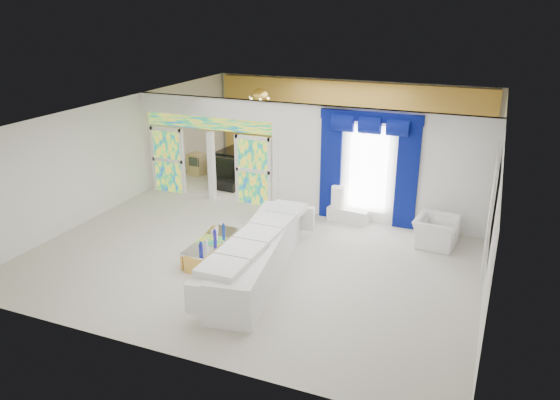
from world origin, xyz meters
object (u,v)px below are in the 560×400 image
at_px(coffee_table, 212,249).
at_px(grand_piano, 246,162).
at_px(white_sofa, 260,256).
at_px(console_table, 348,215).
at_px(armchair, 436,231).

relative_size(coffee_table, grand_piano, 0.97).
height_order(white_sofa, console_table, white_sofa).
bearing_deg(grand_piano, coffee_table, -65.77).
xyz_separation_m(white_sofa, console_table, (0.97, 3.54, -0.24)).
relative_size(white_sofa, grand_piano, 2.42).
xyz_separation_m(white_sofa, armchair, (3.29, 2.93, -0.08)).
distance_m(coffee_table, console_table, 3.98).
xyz_separation_m(coffee_table, grand_piano, (-1.97, 5.91, 0.26)).
bearing_deg(grand_piano, console_table, -26.14).
distance_m(white_sofa, grand_piano, 7.04).
height_order(white_sofa, coffee_table, white_sofa).
xyz_separation_m(white_sofa, coffee_table, (-1.35, 0.30, -0.22)).
distance_m(coffee_table, grand_piano, 6.24).
relative_size(coffee_table, armchair, 1.67).
distance_m(white_sofa, console_table, 3.68).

